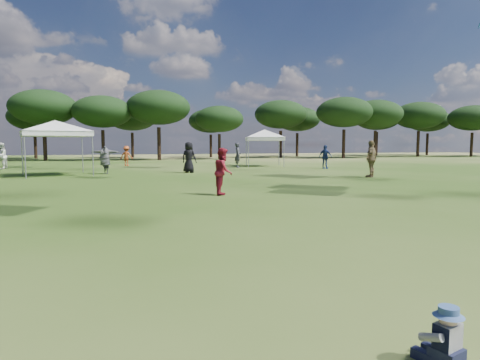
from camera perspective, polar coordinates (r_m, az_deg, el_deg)
The scene contains 5 objects.
tree_line at distance 48.33m, azimuth -12.97°, elevation 9.38°, with size 108.78×17.63×7.77m.
tent_left at distance 23.90m, azimuth -24.79°, elevation 7.40°, with size 6.59×6.59×3.26m.
tent_right at distance 31.11m, azimuth 3.50°, elevation 6.95°, with size 5.51×5.51×3.13m.
toddler at distance 3.58m, azimuth 27.10°, elevation -19.51°, with size 0.34×0.37×0.47m.
festival_crowd at distance 23.20m, azimuth -23.10°, elevation 2.71°, with size 27.88×20.52×1.90m.
Camera 1 is at (-1.73, -0.60, 1.66)m, focal length 30.00 mm.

